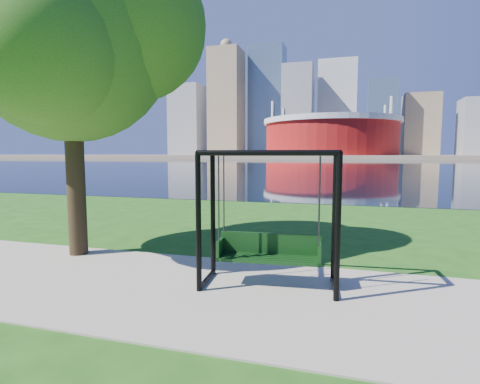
% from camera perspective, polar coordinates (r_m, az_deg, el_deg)
% --- Properties ---
extents(ground, '(900.00, 900.00, 0.00)m').
position_cam_1_polar(ground, '(7.26, -0.47, -13.94)').
color(ground, '#1E5114').
rests_on(ground, ground).
extents(path, '(120.00, 4.00, 0.03)m').
position_cam_1_polar(path, '(6.80, -1.74, -15.18)').
color(path, '#9E937F').
rests_on(path, ground).
extents(river, '(900.00, 180.00, 0.02)m').
position_cam_1_polar(river, '(108.58, 15.35, 4.26)').
color(river, black).
rests_on(river, ground).
extents(far_bank, '(900.00, 228.00, 2.00)m').
position_cam_1_polar(far_bank, '(312.55, 16.07, 5.26)').
color(far_bank, '#937F60').
rests_on(far_bank, ground).
extents(stadium, '(83.00, 83.00, 32.00)m').
position_cam_1_polar(stadium, '(242.12, 13.65, 8.38)').
color(stadium, maroon).
rests_on(stadium, far_bank).
extents(skyline, '(392.00, 66.00, 96.50)m').
position_cam_1_polar(skyline, '(327.70, 15.49, 11.40)').
color(skyline, gray).
rests_on(skyline, far_bank).
extents(swing, '(2.55, 1.29, 2.52)m').
position_cam_1_polar(swing, '(6.85, 4.46, -4.58)').
color(swing, black).
rests_on(swing, ground).
extents(park_tree, '(6.05, 5.46, 7.51)m').
position_cam_1_polar(park_tree, '(10.23, -24.58, 20.98)').
color(park_tree, black).
rests_on(park_tree, ground).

